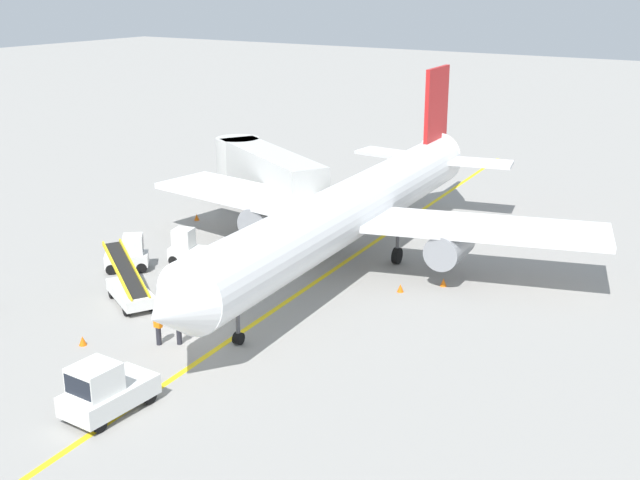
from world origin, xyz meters
The scene contains 15 objects.
ground_plane centered at (0.00, 0.00, 0.00)m, with size 300.00×300.00×0.00m, color gray.
taxi_line_yellow centered at (0.68, 5.00, 0.00)m, with size 0.30×80.00×0.01m, color yellow.
airliner centered at (0.63, 12.28, 3.42)m, with size 28.50×35.34×10.10m.
jet_bridge centered at (-9.67, 17.60, 3.54)m, with size 12.42×8.50×4.85m.
pushback_tug centered at (1.25, -7.34, 0.99)m, with size 2.00×3.65×2.20m.
baggage_tug_near_wing centered at (-9.61, 4.71, 0.93)m, with size 2.66×2.56×2.10m.
baggage_tug_by_cargo_door centered at (-7.53, 7.37, 0.93)m, with size 2.66×1.89×2.10m.
belt_loader_forward_hold centered at (-6.00, 1.14, 0.78)m, with size 4.99×3.48×2.59m.
ground_crew_marshaller centered at (-1.34, -1.71, 0.91)m, with size 0.36×0.24×1.70m.
ground_crew_wing_walker centered at (-0.59, -1.17, 0.91)m, with size 0.36×0.24×1.70m.
safety_cone_nose_left centered at (6.52, 12.00, 0.22)m, with size 0.36×0.36×0.44m, color orange.
safety_cone_nose_right centered at (-13.03, 14.43, 0.22)m, with size 0.36×0.36×0.44m, color orange.
safety_cone_wingtip_left centered at (-1.31, 7.68, 0.22)m, with size 0.36×0.36×0.44m, color orange.
safety_cone_wingtip_right centered at (4.93, 10.00, 0.22)m, with size 0.36×0.36×0.44m, color orange.
safety_cone_tail_area centered at (-4.21, -3.62, 0.22)m, with size 0.36×0.36×0.44m, color orange.
Camera 1 is at (22.85, -26.04, 15.83)m, focal length 45.43 mm.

